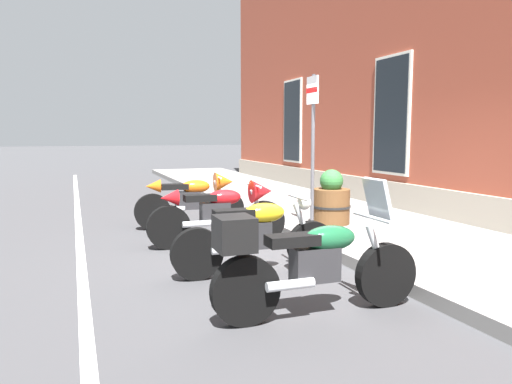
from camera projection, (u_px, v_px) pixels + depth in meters
ground_plane at (313, 251)px, 7.12m from camera, size 140.00×140.00×0.00m
sidewalk at (402, 237)px, 7.66m from camera, size 30.79×3.14×0.15m
lane_stripe at (82, 272)px, 6.00m from camera, size 30.79×0.12×0.01m
motorcycle_orange_sport at (194, 198)px, 8.84m from camera, size 0.62×2.01×1.00m
motorcycle_red_sport at (223, 210)px, 7.43m from camera, size 0.62×2.17×0.99m
motorcycle_yellow_naked at (258, 236)px, 5.86m from camera, size 0.62×2.08×0.94m
motorcycle_green_touring at (308, 261)px, 4.48m from camera, size 0.62×2.10×1.28m
parking_sign at (313, 130)px, 7.85m from camera, size 0.36×0.07×2.50m
barrel_planter at (331, 201)px, 8.39m from camera, size 0.67×0.67×0.95m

